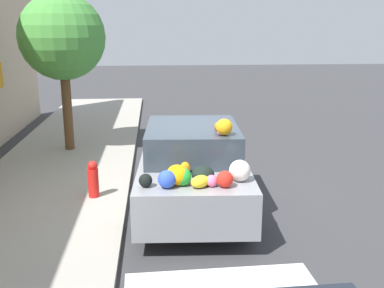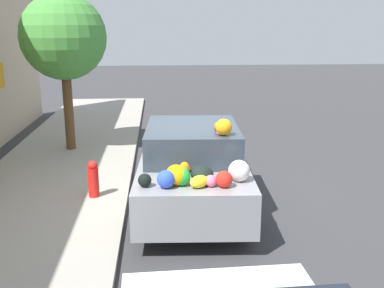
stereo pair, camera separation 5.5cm
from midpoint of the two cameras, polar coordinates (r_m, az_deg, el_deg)
name	(u,v)px [view 2 (the right image)]	position (r m, az deg, el deg)	size (l,w,h in m)	color
ground_plane	(186,203)	(8.51, -0.56, -7.46)	(60.00, 60.00, 0.00)	#38383A
sidewalk_curb	(39,204)	(8.75, -18.65, -7.28)	(24.00, 3.20, 0.10)	#9E998E
street_tree	(63,38)	(11.78, -15.88, 12.85)	(2.12, 2.12, 3.92)	brown
fire_hydrant	(93,179)	(8.61, -12.24, -4.36)	(0.20, 0.20, 0.70)	red
art_car	(192,164)	(8.21, 0.21, -2.53)	(4.42, 2.05, 1.78)	gray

